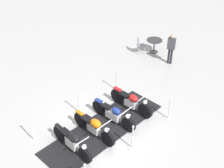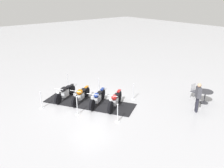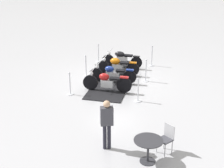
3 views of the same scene
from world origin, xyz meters
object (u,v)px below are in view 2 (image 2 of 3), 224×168
at_px(cafe_table, 205,94).
at_px(stanchion_right_front, 41,102).
at_px(motorcycle_navy, 97,98).
at_px(stanchion_left_rear, 133,94).
at_px(motorcycle_copper, 81,95).
at_px(stanchion_left_front, 68,84).
at_px(motorcycle_maroon, 115,100).
at_px(motorcycle_black, 65,92).
at_px(stanchion_right_rear, 118,116).
at_px(stanchion_right_mid, 77,108).
at_px(bystander_person, 198,95).
at_px(stanchion_left_mid, 99,89).
at_px(cafe_chair_near_table, 194,90).

bearing_deg(cafe_table, stanchion_right_front, -35.57).
relative_size(motorcycle_navy, stanchion_left_rear, 1.90).
bearing_deg(motorcycle_copper, stanchion_left_front, -130.73).
bearing_deg(motorcycle_maroon, motorcycle_black, -91.19).
bearing_deg(stanchion_right_rear, motorcycle_maroon, -125.04).
xyz_separation_m(stanchion_right_mid, stanchion_right_rear, (-1.17, 2.02, -0.02)).
distance_m(motorcycle_black, stanchion_right_mid, 2.22).
bearing_deg(stanchion_left_rear, stanchion_right_front, -26.99).
bearing_deg(stanchion_left_rear, motorcycle_black, -38.69).
bearing_deg(bystander_person, stanchion_right_front, -3.22).
distance_m(stanchion_left_mid, bystander_person, 6.16).
xyz_separation_m(stanchion_right_front, stanchion_left_rear, (-4.96, 2.53, -0.01)).
xyz_separation_m(motorcycle_copper, cafe_chair_near_table, (-5.84, 4.03, 0.05)).
relative_size(motorcycle_maroon, stanchion_left_rear, 1.86).
relative_size(stanchion_right_mid, stanchion_right_rear, 1.06).
height_order(motorcycle_copper, stanchion_right_front, stanchion_right_front).
bearing_deg(motorcycle_black, motorcycle_navy, 92.58).
bearing_deg(motorcycle_copper, cafe_chair_near_table, 115.44).
bearing_deg(motorcycle_maroon, stanchion_left_rear, 154.58).
relative_size(stanchion_right_mid, bystander_person, 0.65).
bearing_deg(stanchion_left_rear, motorcycle_navy, -19.06).
distance_m(motorcycle_copper, cafe_table, 7.52).
xyz_separation_m(motorcycle_navy, stanchion_right_rear, (0.38, 2.29, -0.08)).
distance_m(stanchion_left_rear, stanchion_right_rear, 3.02).
bearing_deg(stanchion_right_mid, cafe_table, 151.64).
bearing_deg(stanchion_left_front, stanchion_left_mid, 120.12).
distance_m(stanchion_left_mid, stanchion_right_rear, 3.82).
bearing_deg(cafe_table, stanchion_left_mid, -51.32).
distance_m(motorcycle_copper, stanchion_right_front, 2.32).
xyz_separation_m(motorcycle_copper, motorcycle_maroon, (-1.11, 1.90, -0.02)).
height_order(stanchion_left_rear, stanchion_right_mid, stanchion_right_mid).
xyz_separation_m(motorcycle_black, stanchion_right_mid, (0.45, 2.17, -0.10)).
height_order(stanchion_right_front, cafe_table, stanchion_right_front).
bearing_deg(motorcycle_copper, stanchion_left_mid, 160.64).
bearing_deg(stanchion_left_front, cafe_table, 126.45).
height_order(stanchion_left_front, cafe_table, stanchion_left_front).
distance_m(stanchion_right_mid, bystander_person, 6.68).
relative_size(stanchion_left_rear, stanchion_right_mid, 0.95).
xyz_separation_m(stanchion_right_rear, cafe_chair_near_table, (-5.67, 0.80, 0.18)).
distance_m(motorcycle_navy, cafe_chair_near_table, 6.12).
height_order(stanchion_left_mid, cafe_table, stanchion_left_mid).
relative_size(motorcycle_maroon, stanchion_right_front, 1.89).
height_order(motorcycle_black, stanchion_left_rear, stanchion_left_rear).
bearing_deg(motorcycle_maroon, cafe_table, 115.98).
height_order(stanchion_right_front, stanchion_left_rear, stanchion_left_rear).
distance_m(motorcycle_black, stanchion_left_front, 1.69).
xyz_separation_m(motorcycle_black, stanchion_left_front, (-0.99, -1.37, -0.11)).
bearing_deg(motorcycle_maroon, cafe_chair_near_table, 124.22).
bearing_deg(motorcycle_copper, stanchion_right_rear, 63.14).
distance_m(stanchion_right_front, bystander_person, 8.87).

